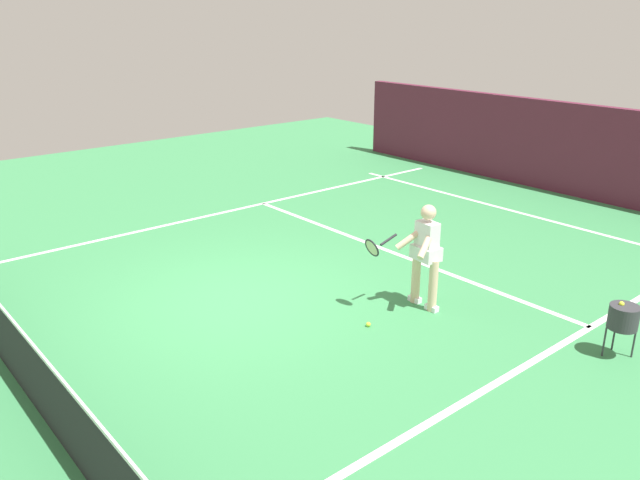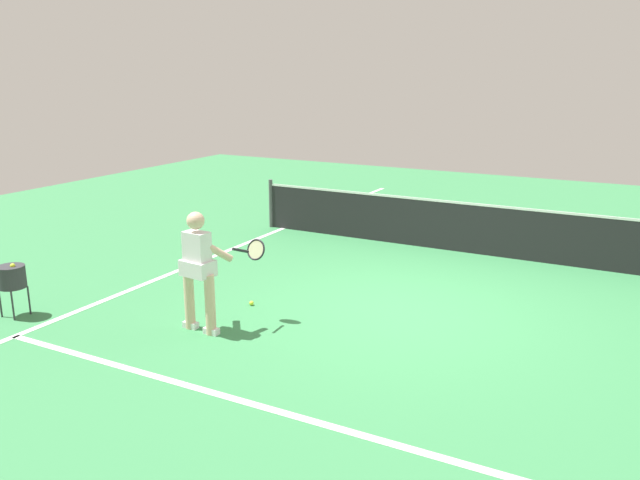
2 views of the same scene
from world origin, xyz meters
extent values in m
plane|color=#38844C|center=(0.00, 0.00, 0.00)|extent=(24.76, 24.76, 0.00)
cube|color=#561E33|center=(0.00, -9.22, 1.06)|extent=(12.77, 0.24, 2.12)
cube|color=white|center=(0.00, -7.02, 0.00)|extent=(8.77, 0.10, 0.01)
cube|color=white|center=(0.00, -3.20, 0.00)|extent=(7.77, 0.10, 0.01)
cube|color=white|center=(-3.88, 0.00, 0.00)|extent=(0.10, 17.04, 0.01)
cube|color=white|center=(3.88, 0.00, 0.00)|extent=(0.10, 17.04, 0.01)
cube|color=#232326|center=(0.00, 3.23, 0.44)|extent=(8.29, 0.02, 0.88)
cylinder|color=beige|center=(-2.13, -1.93, 0.39)|extent=(0.13, 0.13, 0.78)
cylinder|color=beige|center=(-1.77, -1.97, 0.39)|extent=(0.13, 0.13, 0.78)
cube|color=white|center=(-2.13, -1.93, 0.04)|extent=(0.20, 0.10, 0.08)
cube|color=white|center=(-1.77, -1.97, 0.04)|extent=(0.20, 0.10, 0.08)
cube|color=white|center=(-1.95, -1.95, 1.04)|extent=(0.34, 0.23, 0.52)
cube|color=white|center=(-1.95, -1.95, 0.84)|extent=(0.43, 0.32, 0.20)
sphere|color=beige|center=(-1.95, -1.95, 1.44)|extent=(0.22, 0.22, 0.22)
cylinder|color=beige|center=(-2.09, -1.79, 1.06)|extent=(0.24, 0.48, 0.37)
cylinder|color=beige|center=(-1.79, -1.81, 1.06)|extent=(0.32, 0.46, 0.37)
cylinder|color=black|center=(-1.57, -1.57, 1.02)|extent=(0.07, 0.30, 0.14)
torus|color=black|center=(-1.54, -1.27, 0.96)|extent=(0.29, 0.15, 0.28)
cylinder|color=beige|center=(-1.54, -1.27, 0.96)|extent=(0.25, 0.11, 0.23)
sphere|color=#D1E533|center=(-1.90, -0.88, 0.03)|extent=(0.07, 0.07, 0.07)
cylinder|color=#333338|center=(-4.49, -2.71, 0.55)|extent=(0.36, 0.36, 0.30)
cylinder|color=#333338|center=(-4.36, -2.59, 0.20)|extent=(0.02, 0.02, 0.40)
cylinder|color=#333338|center=(-4.61, -2.84, 0.20)|extent=(0.02, 0.02, 0.40)
cylinder|color=#333338|center=(-4.36, -2.84, 0.20)|extent=(0.02, 0.02, 0.40)
sphere|color=#D1E533|center=(-4.44, -2.71, 0.71)|extent=(0.07, 0.07, 0.07)
camera|label=1|loc=(-7.46, 4.64, 4.08)|focal=35.65mm
camera|label=2|loc=(3.03, -8.00, 3.24)|focal=36.46mm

